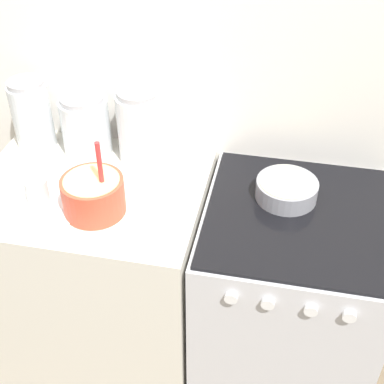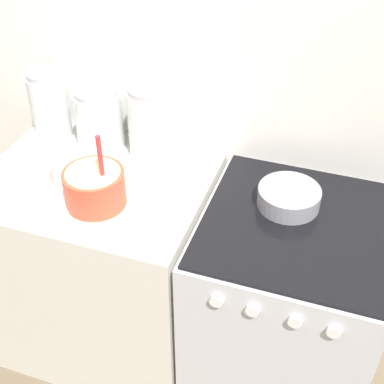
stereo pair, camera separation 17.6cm
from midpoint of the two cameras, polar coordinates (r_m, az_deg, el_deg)
name	(u,v)px [view 1 (the left image)]	position (r m, az deg, el deg)	size (l,w,h in m)	color
wall_back	(220,70)	(1.91, 0.37, 12.77)	(4.61, 0.05, 2.40)	white
countertop_cabinet	(101,274)	(2.21, -11.92, -8.66)	(0.80, 0.64, 0.88)	silver
stove	(284,302)	(2.08, 7.34, -11.73)	(0.62, 0.66, 0.88)	silver
mixing_bowl	(93,193)	(1.76, -13.32, -0.25)	(0.20, 0.20, 0.27)	#D84C33
baking_pan	(287,189)	(1.81, 7.35, 0.21)	(0.21, 0.21, 0.07)	gray
storage_jar_left	(33,119)	(2.13, -18.94, 7.30)	(0.15, 0.15, 0.27)	silver
storage_jar_middle	(86,129)	(2.04, -13.69, 6.50)	(0.18, 0.18, 0.24)	silver
storage_jar_right	(140,130)	(1.96, -8.15, 6.44)	(0.16, 0.16, 0.28)	silver
tin_can	(37,192)	(1.86, -18.81, -0.14)	(0.07, 0.07, 0.10)	silver
recipe_page	(45,206)	(1.87, -18.00, -1.51)	(0.25, 0.24, 0.01)	white
measuring_spoon	(100,219)	(1.75, -12.69, -2.92)	(0.12, 0.04, 0.04)	white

